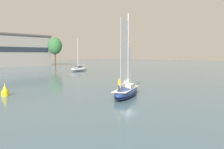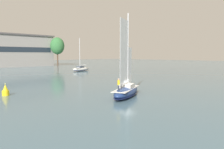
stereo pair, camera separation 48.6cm
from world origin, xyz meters
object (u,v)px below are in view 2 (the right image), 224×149
object	(u,v)px
sailboat_moored_near_marina	(81,69)
channel_buoy	(6,91)
tree_shore_left	(57,46)
sailboat_main	(126,90)

from	to	relation	value
sailboat_moored_near_marina	channel_buoy	distance (m)	49.06
sailboat_moored_near_marina	tree_shore_left	bearing A→B (deg)	70.95
sailboat_main	sailboat_moored_near_marina	size ratio (longest dim) A/B	1.00
tree_shore_left	sailboat_moored_near_marina	distance (m)	43.04
tree_shore_left	channel_buoy	size ratio (longest dim) A/B	8.30
sailboat_main	sailboat_moored_near_marina	world-z (taller)	sailboat_moored_near_marina
tree_shore_left	channel_buoy	world-z (taller)	tree_shore_left
tree_shore_left	sailboat_moored_near_marina	size ratio (longest dim) A/B	1.27
tree_shore_left	channel_buoy	xyz separation A→B (m)	(-51.22, -71.15, -10.07)
sailboat_moored_near_marina	channel_buoy	xyz separation A→B (m)	(-37.55, -31.57, -0.10)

